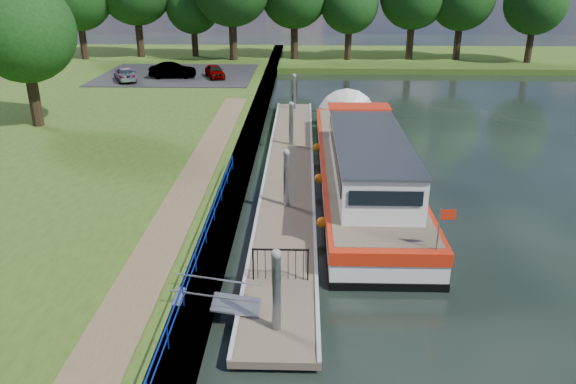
{
  "coord_description": "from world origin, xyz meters",
  "views": [
    {
      "loc": [
        0.71,
        -13.96,
        10.01
      ],
      "look_at": [
        0.1,
        7.54,
        1.4
      ],
      "focal_mm": 35.0,
      "sensor_mm": 36.0,
      "label": 1
    }
  ],
  "objects_px": {
    "pontoon": "(289,174)",
    "barge": "(361,161)",
    "car_a": "(215,71)",
    "car_c": "(125,74)",
    "car_b": "(172,70)"
  },
  "relations": [
    {
      "from": "barge",
      "to": "car_a",
      "type": "bearing_deg",
      "value": 114.6
    },
    {
      "from": "pontoon",
      "to": "car_c",
      "type": "bearing_deg",
      "value": 124.47
    },
    {
      "from": "pontoon",
      "to": "barge",
      "type": "xyz_separation_m",
      "value": [
        3.6,
        -0.38,
        0.9
      ]
    },
    {
      "from": "barge",
      "to": "car_b",
      "type": "bearing_deg",
      "value": 121.82
    },
    {
      "from": "barge",
      "to": "car_a",
      "type": "distance_m",
      "value": 26.12
    },
    {
      "from": "pontoon",
      "to": "car_a",
      "type": "distance_m",
      "value": 24.5
    },
    {
      "from": "car_c",
      "to": "pontoon",
      "type": "bearing_deg",
      "value": 99.96
    },
    {
      "from": "pontoon",
      "to": "car_c",
      "type": "height_order",
      "value": "car_c"
    },
    {
      "from": "car_c",
      "to": "car_a",
      "type": "bearing_deg",
      "value": 168.23
    },
    {
      "from": "barge",
      "to": "car_c",
      "type": "bearing_deg",
      "value": 129.95
    },
    {
      "from": "pontoon",
      "to": "barge",
      "type": "bearing_deg",
      "value": -6.11
    },
    {
      "from": "car_a",
      "to": "car_c",
      "type": "height_order",
      "value": "car_a"
    },
    {
      "from": "car_a",
      "to": "car_b",
      "type": "xyz_separation_m",
      "value": [
        -3.76,
        -0.16,
        0.09
      ]
    },
    {
      "from": "pontoon",
      "to": "car_b",
      "type": "height_order",
      "value": "car_b"
    },
    {
      "from": "pontoon",
      "to": "car_b",
      "type": "distance_m",
      "value": 25.73
    }
  ]
}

